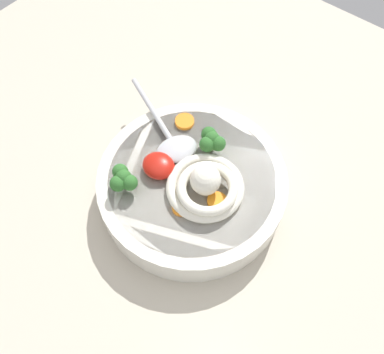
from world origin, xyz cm
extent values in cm
cube|color=#BCB29E|center=(0.00, 0.00, 1.46)|extent=(109.34, 109.34, 2.92)
cylinder|color=silver|center=(1.74, 2.83, 5.49)|extent=(26.65, 26.65, 5.15)
cylinder|color=#B27A33|center=(1.74, 2.83, 5.70)|extent=(23.45, 23.45, 4.74)
torus|color=silver|center=(4.37, 2.39, 8.80)|extent=(10.60, 10.60, 1.46)
torus|color=silver|center=(5.05, 1.94, 9.97)|extent=(11.35, 11.35, 1.32)
sphere|color=silver|center=(4.37, 2.39, 10.70)|extent=(4.11, 4.11, 4.11)
ellipsoid|color=#B7B7BC|center=(-2.55, 4.65, 8.87)|extent=(6.39, 7.24, 1.60)
cylinder|color=#B7B7BC|center=(-9.45, 7.58, 8.87)|extent=(14.12, 6.60, 0.80)
ellipsoid|color=#B2190F|center=(-2.61, 0.85, 9.12)|extent=(4.68, 4.21, 2.11)
cylinder|color=#7A9E60|center=(0.83, 8.36, 8.67)|extent=(1.12, 1.12, 1.20)
sphere|color=#2D6628|center=(0.83, 8.36, 10.38)|extent=(2.20, 2.20, 2.20)
sphere|color=#2D6628|center=(1.94, 8.36, 10.17)|extent=(2.20, 2.20, 2.20)
sphere|color=#2D6628|center=(-0.17, 8.76, 10.28)|extent=(2.20, 2.20, 2.20)
sphere|color=#2D6628|center=(0.83, 7.26, 10.22)|extent=(2.20, 2.20, 2.20)
cylinder|color=#7A9E60|center=(-4.42, -3.97, 8.67)|extent=(1.11, 1.11, 1.19)
sphere|color=#2D6628|center=(-4.42, -3.97, 10.36)|extent=(2.19, 2.19, 2.19)
sphere|color=#2D6628|center=(-3.33, -3.97, 10.16)|extent=(2.19, 2.19, 2.19)
sphere|color=#2D6628|center=(-5.42, -3.57, 10.26)|extent=(2.19, 2.19, 2.19)
sphere|color=#2D6628|center=(-4.42, -5.06, 10.20)|extent=(2.19, 2.19, 2.19)
cylinder|color=orange|center=(3.69, -1.80, 8.43)|extent=(2.53, 2.53, 0.71)
cylinder|color=orange|center=(6.79, 1.94, 8.31)|extent=(2.72, 2.72, 0.48)
cylinder|color=orange|center=(-5.08, 9.48, 8.39)|extent=(2.89, 2.89, 0.63)
camera|label=1|loc=(19.90, -19.58, 57.16)|focal=38.42mm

